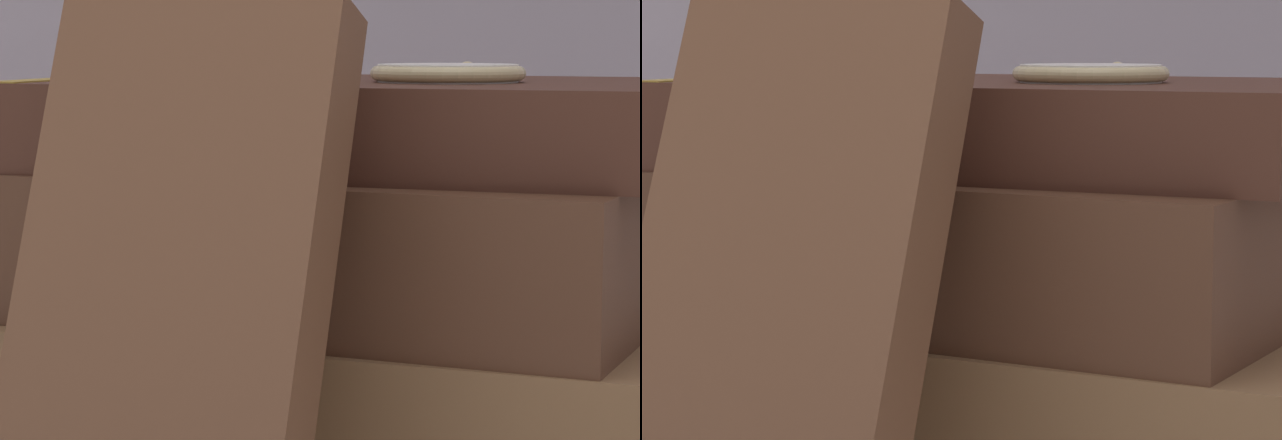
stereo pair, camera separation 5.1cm
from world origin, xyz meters
TOP-DOWN VIEW (x-y plane):
  - book_flat_bottom at (0.02, 0.05)m, footprint 0.24×0.17m
  - book_flat_middle at (0.01, 0.05)m, footprint 0.23×0.17m
  - book_flat_top at (0.01, 0.05)m, footprint 0.22×0.15m
  - book_leaning_front at (0.01, -0.08)m, footprint 0.09×0.08m
  - pocket_watch at (0.05, 0.05)m, footprint 0.05×0.06m
  - reading_glasses at (-0.01, 0.21)m, footprint 0.10×0.06m

SIDE VIEW (x-z plane):
  - reading_glasses at x=-0.01m, z-range 0.00..0.00m
  - book_flat_bottom at x=0.02m, z-range 0.00..0.05m
  - book_flat_middle at x=0.01m, z-range 0.05..0.10m
  - book_leaning_front at x=0.01m, z-range 0.00..0.15m
  - book_flat_top at x=0.01m, z-range 0.10..0.13m
  - pocket_watch at x=0.05m, z-range 0.13..0.13m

